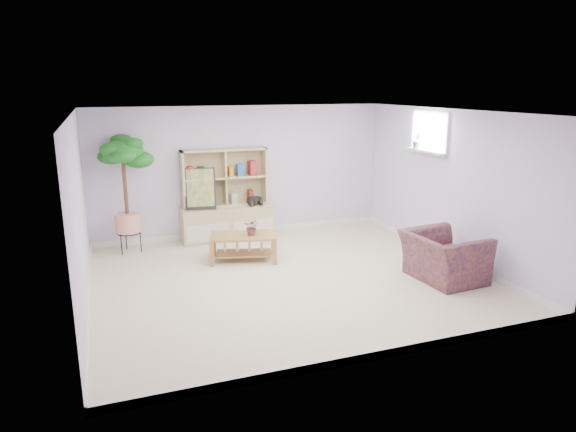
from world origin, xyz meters
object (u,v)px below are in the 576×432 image
object	(u,v)px
coffee_table	(244,247)
floor_tree	(126,195)
storage_unit	(226,195)
armchair	(444,254)

from	to	relation	value
coffee_table	floor_tree	world-z (taller)	floor_tree
storage_unit	floor_tree	world-z (taller)	floor_tree
floor_tree	storage_unit	bearing A→B (deg)	6.24
storage_unit	armchair	size ratio (longest dim) A/B	1.55
coffee_table	armchair	world-z (taller)	armchair
coffee_table	armchair	xyz separation A→B (m)	(2.49, -1.82, 0.18)
coffee_table	floor_tree	bearing A→B (deg)	164.14
armchair	storage_unit	bearing A→B (deg)	34.50
storage_unit	coffee_table	distance (m)	1.38
storage_unit	floor_tree	size ratio (longest dim) A/B	0.83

